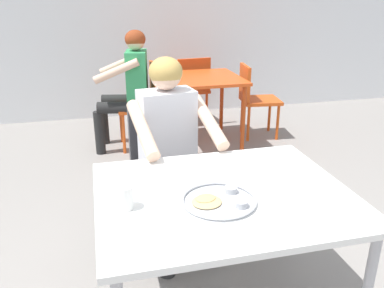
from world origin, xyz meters
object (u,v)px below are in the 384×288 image
Objects in this scene: table_foreground at (223,205)px; chair_red_left at (144,100)px; table_background_red at (203,86)px; chair_red_right at (254,96)px; diner_foreground at (172,141)px; chair_foreground at (163,162)px; chair_red_far at (191,86)px; patron_background at (128,80)px; drinking_cup at (124,197)px; thali_tray at (220,200)px.

chair_red_left is (-0.04, 2.54, -0.14)m from table_foreground.
table_background_red is 0.63m from chair_red_right.
chair_red_left is at bearing 176.67° from table_background_red.
diner_foreground reaches higher than chair_red_right.
table_background_red is (0.72, 1.57, 0.15)m from chair_foreground.
chair_red_far is 1.06m from patron_background.
chair_red_left is (0.09, 1.61, 0.02)m from chair_foreground.
table_foreground is 11.05× the size of drinking_cup.
patron_background reaches higher than drinking_cup.
patron_background is at bearing 93.30° from thali_tray.
drinking_cup is 0.12× the size of chair_foreground.
thali_tray reaches higher than table_background_red.
chair_red_left is 0.90m from chair_red_far.
patron_background is (-0.81, -0.63, 0.24)m from chair_red_far.
diner_foreground is 1.45× the size of chair_red_far.
thali_tray is at bearing -103.81° from table_background_red.
table_foreground is 3.51× the size of thali_tray.
chair_foreground reaches higher than chair_red_far.
table_foreground is at bearing -81.93° from diner_foreground.
chair_foreground reaches higher than drinking_cup.
table_foreground is at bearing 62.36° from thali_tray.
chair_red_left is at bearing -136.98° from chair_red_far.
patron_background reaches higher than chair_red_far.
drinking_cup is 2.75m from table_background_red.
patron_background reaches higher than chair_red_left.
chair_red_right is 0.67× the size of patron_background.
thali_tray is 3.15× the size of drinking_cup.
chair_red_right is (1.33, 1.61, -0.01)m from chair_foreground.
drinking_cup is 0.09× the size of diner_foreground.
chair_red_right is 0.84m from chair_red_far.
diner_foreground is at bearing -106.43° from chair_red_far.
chair_red_left is 1.08× the size of chair_red_right.
chair_red_right is at bearing -46.04° from chair_red_far.
thali_tray is at bearing -117.64° from table_foreground.
table_foreground is 1.37× the size of chair_red_far.
diner_foreground reaches higher than chair_foreground.
chair_red_left is at bearing -179.65° from chair_red_right.
diner_foreground is at bearing 65.24° from drinking_cup.
diner_foreground is at bearing -83.82° from chair_foreground.
chair_red_right is (1.65, 2.59, -0.30)m from drinking_cup.
diner_foreground is 1.92m from table_background_red.
patron_background is (-0.07, 1.59, 0.24)m from chair_foreground.
chair_red_far is (0.62, 3.15, -0.17)m from table_foreground.
table_foreground is at bearing -82.37° from chair_foreground.
table_foreground is 1.40× the size of chair_red_right.
chair_foreground is at bearing 97.63° from table_foreground.
patron_background is at bearing 178.83° from table_background_red.
diner_foreground is at bearing 93.88° from thali_tray.
chair_red_far is at bearing 133.96° from chair_red_right.
chair_red_far is at bearing 78.93° from table_foreground.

